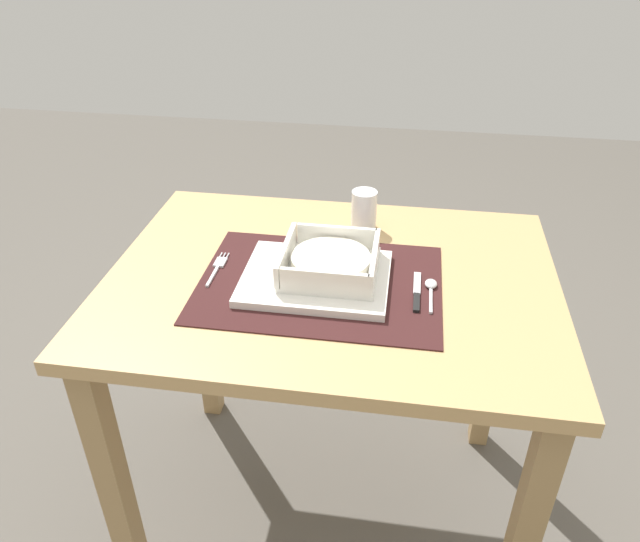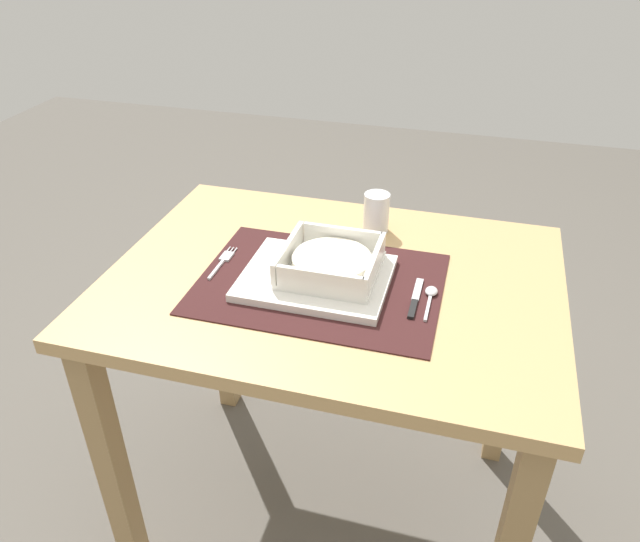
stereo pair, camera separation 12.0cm
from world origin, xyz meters
name	(u,v)px [view 1 (the left image)]	position (x,y,z in m)	size (l,w,h in m)	color
ground_plane	(329,503)	(0.00, 0.00, 0.00)	(6.00, 6.00, 0.00)	#59544C
dining_table	(331,320)	(0.00, 0.00, 0.61)	(0.91, 0.68, 0.72)	tan
placemat	(320,283)	(-0.02, -0.03, 0.73)	(0.48, 0.35, 0.00)	#381919
serving_plate	(316,278)	(-0.03, -0.03, 0.74)	(0.29, 0.23, 0.02)	white
porridge_bowl	(330,262)	(0.00, -0.01, 0.76)	(0.19, 0.19, 0.05)	white
fork	(218,266)	(-0.24, -0.01, 0.73)	(0.02, 0.13, 0.00)	silver
spoon	(431,287)	(0.20, -0.02, 0.73)	(0.02, 0.11, 0.01)	silver
butter_knife	(417,294)	(0.17, -0.05, 0.73)	(0.01, 0.13, 0.01)	black
drinking_glass	(364,212)	(0.04, 0.22, 0.76)	(0.06, 0.06, 0.09)	white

